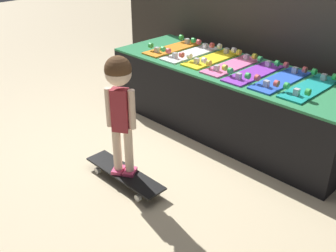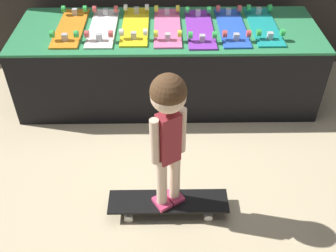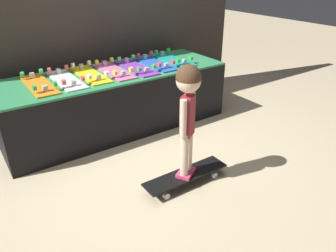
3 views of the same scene
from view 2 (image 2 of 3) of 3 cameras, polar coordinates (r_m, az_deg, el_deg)
ground_plane at (r=3.08m, az=0.05°, el=-1.20°), size 16.00×16.00×0.00m
display_rack at (r=3.33m, az=-0.09°, el=9.10°), size 2.39×0.81×0.63m
skateboard_orange_on_rack at (r=3.26m, az=-13.96°, el=13.84°), size 0.21×0.67×0.09m
skateboard_white_on_rack at (r=3.21m, az=-9.44°, el=14.06°), size 0.21×0.67×0.09m
skateboard_yellow_on_rack at (r=3.20m, az=-4.77°, el=14.41°), size 0.21×0.67×0.09m
skateboard_pink_on_rack at (r=3.17m, az=-0.09°, el=14.30°), size 0.21×0.67×0.09m
skateboard_purple_on_rack at (r=3.16m, az=4.64°, el=14.07°), size 0.21×0.67×0.09m
skateboard_blue_on_rack at (r=3.21m, az=9.25°, el=14.11°), size 0.21×0.67×0.09m
skateboard_teal_on_rack at (r=3.28m, az=13.71°, el=14.03°), size 0.21×0.67×0.09m
skateboard_on_floor at (r=2.51m, az=0.04°, el=-11.04°), size 0.75×0.19×0.09m
child at (r=2.04m, az=0.05°, el=0.76°), size 0.21×0.19×0.93m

